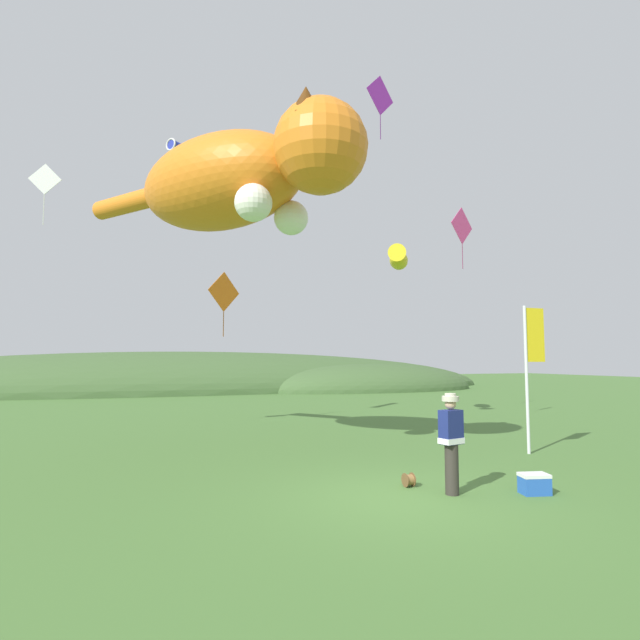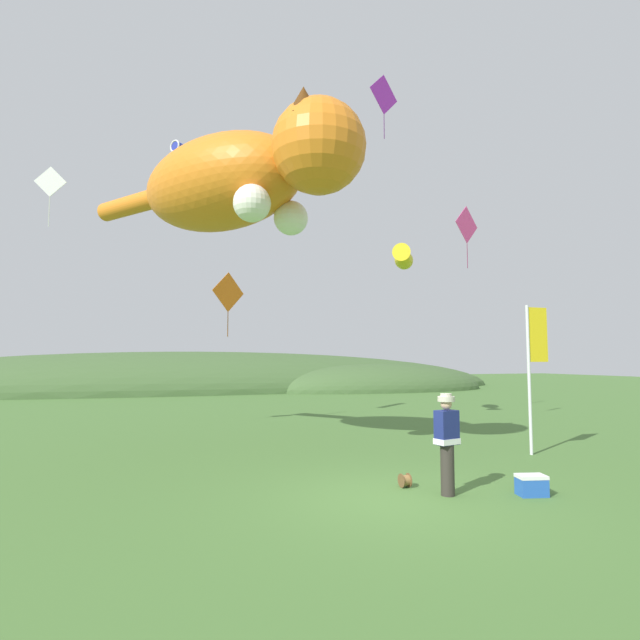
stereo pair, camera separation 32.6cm
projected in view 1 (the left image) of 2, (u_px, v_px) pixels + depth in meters
The scene contains 13 objects.
ground_plane at pixel (403, 498), 8.56m from camera, with size 120.00×120.00×0.00m, color #477033.
distant_hill_ridge at pixel (210, 390), 38.75m from camera, with size 52.92×15.87×5.97m.
festival_attendant at pixel (451, 440), 8.88m from camera, with size 0.46×0.34×1.77m.
kite_spool at pixel (409, 480), 9.35m from camera, with size 0.17×0.26×0.26m.
picnic_cooler at pixel (534, 484), 8.84m from camera, with size 0.56×0.44×0.36m.
festival_banner_pole at pixel (531, 356), 12.86m from camera, with size 0.66×0.08×3.77m.
kite_giant_cat at pixel (239, 179), 12.58m from camera, with size 6.19×7.92×2.84m.
kite_fish_windsock at pixel (398, 259), 19.89m from camera, with size 1.97×2.55×0.79m.
kite_tube_streamer at pixel (198, 158), 17.76m from camera, with size 2.30×1.95×0.44m.
kite_diamond_white at pixel (45, 180), 14.50m from camera, with size 0.90×0.20×1.81m.
kite_diamond_orange at pixel (224, 292), 18.06m from camera, with size 1.27×0.76×2.36m.
kite_diamond_pink at pixel (462, 226), 18.05m from camera, with size 1.28×0.50×2.26m.
kite_diamond_violet at pixel (380, 96), 18.05m from camera, with size 1.39×0.59×2.40m.
Camera 1 is at (-4.49, -7.68, 2.39)m, focal length 28.00 mm.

